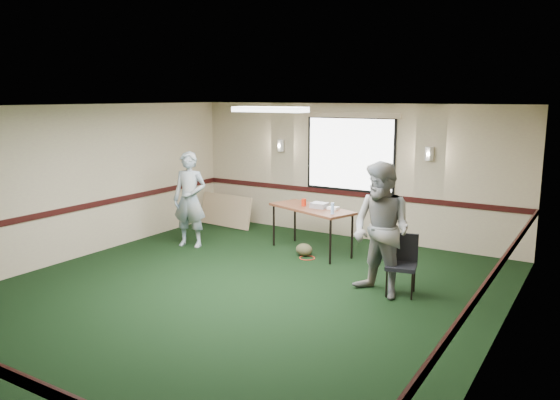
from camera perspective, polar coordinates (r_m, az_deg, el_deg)
The scene contains 13 objects.
ground at distance 8.02m, azimuth -4.94°, elevation -9.95°, with size 8.00×8.00×0.00m, color black.
room_shell at distance 9.38m, azimuth 2.64°, elevation 3.08°, with size 8.00×8.02×8.00m.
folding_table at distance 9.99m, azimuth 3.31°, elevation -1.13°, with size 1.80×1.18×0.84m.
projector at distance 9.94m, azimuth 4.13°, elevation -0.55°, with size 0.28×0.24×0.09m, color #9A9BA3.
game_console at distance 9.84m, azimuth 5.58°, elevation -0.84°, with size 0.19×0.15×0.05m, color white.
red_cup at distance 10.09m, azimuth 2.50°, elevation -0.25°, with size 0.09×0.09×0.13m, color red.
water_bottle at distance 9.42m, azimuth 5.51°, elevation -0.89°, with size 0.06×0.06×0.20m, color #92B8EF.
duffel_bag at distance 9.88m, azimuth 2.54°, elevation -5.21°, with size 0.32×0.24×0.23m, color #453F27.
cable_coil at distance 9.76m, azimuth 2.86°, elevation -6.06°, with size 0.28×0.28×0.01m, color red.
folded_table at distance 12.12m, azimuth -5.69°, elevation -1.10°, with size 1.37×0.06×0.70m, color tan.
conference_chair at distance 8.17m, azimuth 12.65°, elevation -6.04°, with size 0.51×0.52×0.87m.
person_left at distance 10.48m, azimuth -9.41°, elevation 0.05°, with size 0.66×0.44×1.82m, color teal.
person_right at distance 7.87m, azimuth 10.54°, elevation -3.11°, with size 0.94×0.73×1.94m, color #6780A0.
Camera 1 is at (4.49, -6.01, 2.84)m, focal length 35.00 mm.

